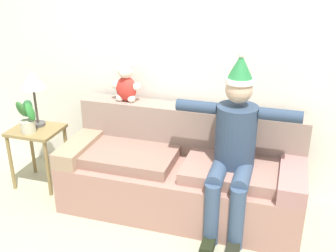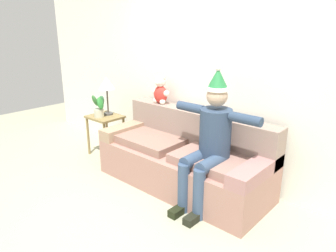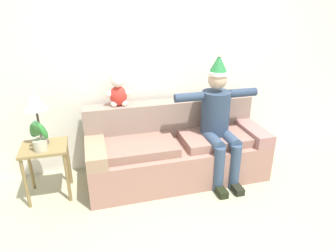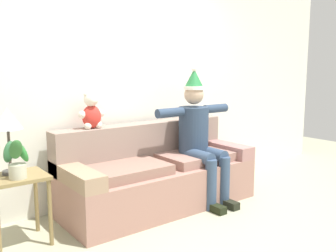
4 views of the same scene
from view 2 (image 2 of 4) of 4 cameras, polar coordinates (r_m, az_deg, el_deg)
ground_plane at (r=3.40m, az=-8.72°, el=-16.56°), size 10.00×10.00×0.00m
back_wall at (r=4.00m, az=7.88°, el=9.66°), size 7.00×0.10×2.70m
couch at (r=3.88m, az=3.03°, el=-5.91°), size 2.15×0.85×0.89m
person_seated at (r=3.34m, az=7.61°, el=-2.17°), size 1.02×0.77×1.53m
teddy_bear at (r=4.24m, az=-1.38°, el=6.37°), size 0.29×0.17×0.38m
side_table at (r=4.81m, az=-11.27°, el=0.45°), size 0.48×0.42×0.61m
table_lamp at (r=4.74m, az=-11.04°, el=7.28°), size 0.24×0.24×0.57m
potted_plant at (r=4.70m, az=-12.40°, el=3.46°), size 0.23×0.25×0.35m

